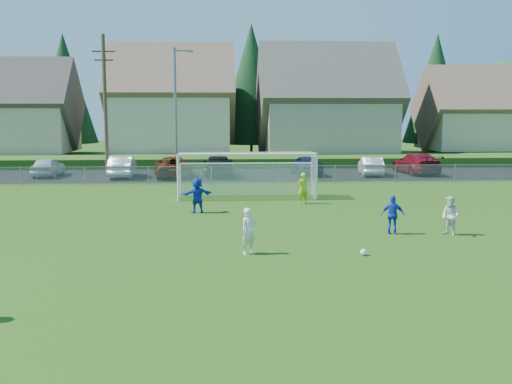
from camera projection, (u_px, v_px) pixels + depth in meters
ground at (274, 280)px, 16.83m from camera, size 160.00×160.00×0.00m
asphalt_lot at (240, 175)px, 44.02m from camera, size 60.00×60.00×0.00m
grass_embankment at (236, 161)px, 51.38m from camera, size 70.00×6.00×0.80m
soccer_ball at (364, 252)px, 19.61m from camera, size 0.22×0.22×0.22m
player_white_a at (249, 231)px, 19.76m from camera, size 0.67×0.63×1.54m
player_white_b at (450, 216)px, 22.72m from camera, size 0.83×0.90×1.50m
player_blue_a at (393, 215)px, 22.95m from camera, size 0.94×0.58×1.50m
player_blue_b at (197, 195)px, 27.73m from camera, size 1.58×0.93×1.63m
goalkeeper at (303, 188)px, 30.43m from camera, size 0.67×0.56×1.58m
car_a at (48, 167)px, 42.93m from camera, size 1.68×4.13×1.40m
car_b at (122, 167)px, 42.36m from camera, size 1.80×4.61×1.50m
car_c at (173, 167)px, 42.57m from camera, size 3.13×5.55×1.46m
car_d at (218, 166)px, 43.06m from camera, size 2.26×5.19×1.49m
car_e at (306, 165)px, 43.88m from camera, size 2.18×4.48×1.47m
car_f at (371, 166)px, 43.67m from camera, size 1.94×4.29×1.37m
car_g at (416, 163)px, 44.72m from camera, size 2.57×5.50×1.56m
soccer_goal at (247, 168)px, 32.48m from camera, size 7.42×1.90×2.50m
chainlink_fence at (242, 174)px, 38.50m from camera, size 52.06×0.06×1.20m
streetlight at (176, 109)px, 41.61m from camera, size 1.38×0.18×9.00m
utility_pole at (105, 104)px, 42.24m from camera, size 1.60×0.26×10.00m
houses_row at (254, 83)px, 57.94m from camera, size 53.90×11.45×13.27m
tree_row at (242, 90)px, 64.14m from camera, size 65.98×12.36×13.80m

